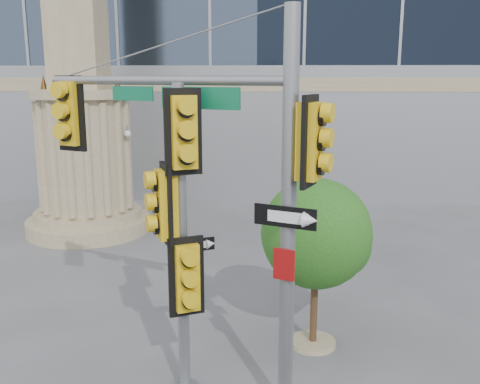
{
  "coord_description": "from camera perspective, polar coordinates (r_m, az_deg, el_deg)",
  "views": [
    {
      "loc": [
        0.51,
        -9.53,
        5.55
      ],
      "look_at": [
        -0.1,
        2.0,
        3.04
      ],
      "focal_mm": 40.0,
      "sensor_mm": 36.0,
      "label": 1
    }
  ],
  "objects": [
    {
      "name": "ground",
      "position": [
        11.04,
        -0.04,
        -17.91
      ],
      "size": [
        120.0,
        120.0,
        0.0
      ],
      "primitive_type": "plane",
      "color": "#545456",
      "rests_on": "ground"
    },
    {
      "name": "monument",
      "position": [
        19.64,
        -16.7,
        11.66
      ],
      "size": [
        4.4,
        4.4,
        16.6
      ],
      "color": "gray",
      "rests_on": "ground"
    },
    {
      "name": "main_signal_pole",
      "position": [
        8.65,
        -2.12,
        2.44
      ],
      "size": [
        4.82,
        2.37,
        6.57
      ],
      "rotation": [
        0.0,
        0.0,
        -0.4
      ],
      "color": "slate",
      "rests_on": "ground"
    },
    {
      "name": "secondary_signal_pole",
      "position": [
        8.84,
        -6.46,
        -3.21
      ],
      "size": [
        1.03,
        0.74,
        5.45
      ],
      "rotation": [
        0.0,
        0.0,
        0.43
      ],
      "color": "slate",
      "rests_on": "ground"
    },
    {
      "name": "street_tree",
      "position": [
        10.95,
        8.33,
        -4.87
      ],
      "size": [
        2.29,
        2.24,
        3.57
      ],
      "color": "gray",
      "rests_on": "ground"
    }
  ]
}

